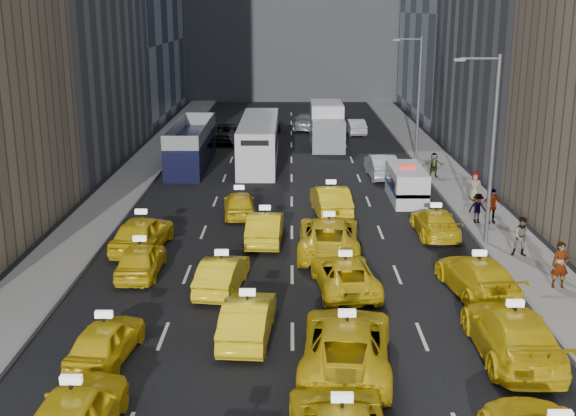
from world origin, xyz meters
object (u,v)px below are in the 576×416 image
city_bus (259,142)px  pedestrian_0 (560,265)px  taxi_0 (74,415)px  nypd_van (407,185)px  double_decker (191,145)px  box_truck (327,125)px

city_bus → pedestrian_0: (13.06, -24.58, -0.48)m
pedestrian_0 → taxi_0: bearing=-142.8°
taxi_0 → nypd_van: (12.44, 24.70, 0.14)m
taxi_0 → double_decker: double_decker is taller
box_truck → pedestrian_0: bearing=-82.4°
taxi_0 → pedestrian_0: (16.38, 10.58, 0.29)m
double_decker → city_bus: (4.78, 1.06, 0.07)m
double_decker → nypd_van: bearing=-30.6°
box_truck → pedestrian_0: 32.44m
double_decker → box_truck: size_ratio=1.38×
nypd_van → box_truck: box_truck is taller
taxi_0 → double_decker: 34.14m
city_bus → pedestrian_0: city_bus is taller
city_bus → box_truck: box_truck is taller
nypd_van → pedestrian_0: 14.66m
taxi_0 → city_bus: 35.32m
taxi_0 → nypd_van: nypd_van is taller
box_truck → taxi_0: bearing=-107.8°
nypd_van → city_bus: size_ratio=0.41×
double_decker → pedestrian_0: size_ratio=5.60×
nypd_van → box_truck: bearing=108.5°
box_truck → pedestrian_0: (7.80, -31.48, -0.59)m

